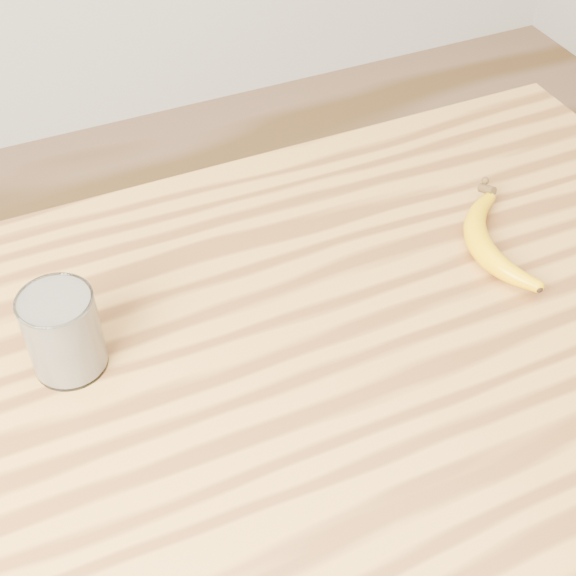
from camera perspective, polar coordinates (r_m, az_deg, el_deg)
name	(u,v)px	position (r m, az deg, el deg)	size (l,w,h in m)	color
table	(337,392)	(1.13, 3.54, -7.36)	(1.20, 0.80, 0.90)	#B27935
smoothie_glass	(63,332)	(0.99, -15.71, -3.03)	(0.09, 0.09, 0.11)	white
banana	(478,243)	(1.16, 13.38, 3.11)	(0.10, 0.28, 0.03)	#E6A600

